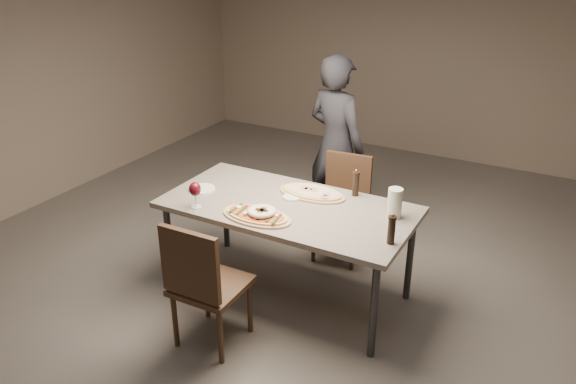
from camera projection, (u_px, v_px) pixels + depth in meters
The scene contains 14 objects.
room at pixel (288, 117), 3.75m from camera, with size 7.00×7.00×7.00m.
dining_table at pixel (288, 212), 4.04m from camera, with size 1.80×0.90×0.75m.
zucchini_pizza at pixel (257, 215), 3.83m from camera, with size 0.52×0.29×0.05m.
ham_pizza at pixel (312, 193), 4.17m from camera, with size 0.52×0.29×0.04m.
bread_basket at pixel (262, 213), 3.81m from camera, with size 0.19×0.19×0.07m.
oil_dish at pixel (292, 197), 4.12m from camera, with size 0.13×0.13×0.02m.
pepper_mill_left at pixel (356, 183), 4.12m from camera, with size 0.05×0.05×0.21m.
pepper_mill_right at pixel (391, 229), 3.47m from camera, with size 0.05×0.05×0.21m.
carafe at pixel (395, 203), 3.80m from camera, with size 0.10×0.10×0.21m.
wine_glass at pixel (195, 190), 3.93m from camera, with size 0.09×0.09×0.19m.
side_plate at pixel (202, 189), 4.26m from camera, with size 0.20×0.20×0.01m.
chair_near at pixel (203, 280), 3.55m from camera, with size 0.44×0.44×0.92m.
chair_far at pixel (344, 201), 4.69m from camera, with size 0.45×0.45×0.87m.
diner at pixel (336, 145), 4.99m from camera, with size 0.59×0.39×1.62m, color black.
Camera 1 is at (1.74, -3.17, 2.50)m, focal length 35.00 mm.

